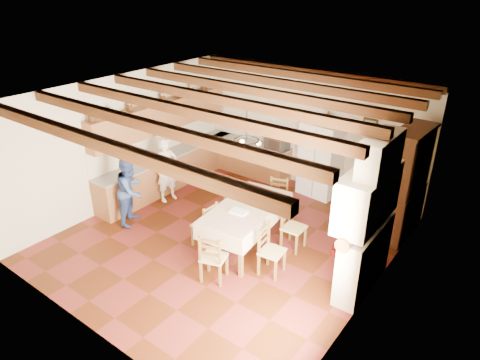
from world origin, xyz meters
name	(u,v)px	position (x,y,z in m)	size (l,w,h in m)	color
floor	(228,238)	(0.00, 0.00, -0.01)	(6.00, 6.50, 0.02)	#481E0B
ceiling	(225,95)	(0.00, 0.00, 3.01)	(6.00, 6.50, 0.02)	silver
wall_back	(308,129)	(0.00, 3.26, 1.50)	(6.00, 0.02, 3.00)	beige
wall_front	(79,251)	(0.00, -3.26, 1.50)	(6.00, 0.02, 3.00)	beige
wall_left	(125,140)	(-3.01, 0.00, 1.50)	(0.02, 6.50, 3.00)	beige
wall_right	(379,221)	(3.01, 0.00, 1.50)	(0.02, 6.50, 3.00)	beige
ceiling_beams	(225,101)	(0.00, 0.00, 2.91)	(6.00, 6.30, 0.16)	#3D1B0E
lower_cabinets_left	(170,171)	(-2.70, 1.05, 0.43)	(0.60, 4.30, 0.86)	brown
lower_cabinets_back	(250,158)	(-1.55, 2.95, 0.43)	(2.30, 0.60, 0.86)	brown
countertop_left	(169,154)	(-2.70, 1.05, 0.88)	(0.62, 4.30, 0.04)	gray
countertop_back	(250,143)	(-1.55, 2.95, 0.88)	(2.34, 0.62, 0.04)	gray
backsplash_left	(160,140)	(-2.98, 1.05, 1.20)	(0.03, 4.30, 0.60)	beige
backsplash_back	(256,129)	(-1.55, 3.23, 1.20)	(2.30, 0.03, 0.60)	beige
upper_cabinets	(162,116)	(-2.83, 1.05, 1.85)	(0.35, 4.20, 0.70)	brown
fireplace	(365,215)	(2.72, 0.20, 1.40)	(0.56, 1.60, 2.80)	beige
wall_picture	(370,128)	(1.55, 3.23, 1.85)	(0.34, 0.03, 0.42)	black
refrigerator	(322,159)	(0.55, 3.01, 0.92)	(0.92, 0.75, 1.83)	white
hutch	(405,184)	(2.75, 2.29, 1.16)	(0.54, 1.28, 2.33)	#3C2111
dining_table	(246,210)	(0.46, 0.02, 0.80)	(1.25, 2.14, 0.89)	silver
chandelier	(247,140)	(0.46, 0.02, 2.25)	(0.47, 0.47, 0.03)	black
chair_left_near	(204,224)	(-0.22, -0.45, 0.48)	(0.42, 0.40, 0.96)	brown
chair_left_far	(226,207)	(-0.32, 0.36, 0.48)	(0.42, 0.40, 0.96)	brown
chair_right_near	(272,251)	(1.36, -0.42, 0.48)	(0.42, 0.40, 0.96)	brown
chair_right_far	(294,227)	(1.26, 0.52, 0.48)	(0.42, 0.40, 0.96)	brown
chair_end_near	(214,256)	(0.63, -1.17, 0.48)	(0.42, 0.40, 0.96)	brown
chair_end_far	(277,200)	(0.39, 1.26, 0.48)	(0.42, 0.40, 0.96)	brown
person_man	(167,170)	(-2.20, 0.49, 0.79)	(0.58, 0.38, 1.58)	white
person_woman_blue	(131,190)	(-2.08, -0.70, 0.77)	(0.75, 0.58, 1.54)	#324C8C
person_woman_red	(345,218)	(2.11, 0.93, 0.79)	(0.92, 0.38, 1.58)	red
microwave	(277,143)	(-0.70, 2.95, 1.06)	(0.58, 0.39, 0.32)	silver
fridge_vase	(328,117)	(0.62, 3.01, 1.97)	(0.27, 0.27, 0.28)	#3C2111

